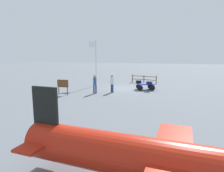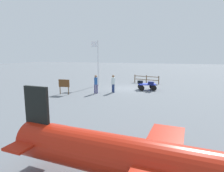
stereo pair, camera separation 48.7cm
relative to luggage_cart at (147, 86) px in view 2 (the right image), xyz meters
The scene contains 10 objects.
ground_plane 2.11m from the luggage_cart, ahead, with size 120.00×120.00×0.00m, color slate.
luggage_cart is the anchor object (origin of this frame).
suitcase_tan 0.77m from the luggage_cart, 134.85° to the left, with size 0.62×0.46×0.32m.
suitcase_navy 0.81m from the luggage_cart, ahead, with size 0.57×0.37×0.30m.
worker_lead 5.64m from the luggage_cart, 37.36° to the left, with size 0.38×0.38×1.81m.
worker_trailing 3.92m from the luggage_cart, 39.41° to the left, with size 0.49×0.49×1.76m.
airplane_near 16.14m from the luggage_cart, 99.96° to the left, with size 9.42×4.96×2.80m.
flagpole 6.79m from the luggage_cart, ahead, with size 0.86×0.20×5.37m.
signboard 8.61m from the luggage_cart, 33.85° to the left, with size 1.09×0.15×1.43m.
wooden_fence 4.75m from the luggage_cart, 81.29° to the right, with size 3.34×0.84×1.07m.
Camera 2 is at (-4.85, 20.75, 3.81)m, focal length 31.00 mm.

